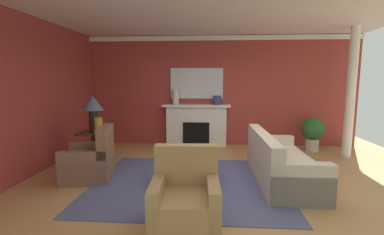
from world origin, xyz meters
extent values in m
plane|color=tan|center=(0.00, 0.00, 0.00)|extent=(8.86, 8.86, 0.00)
cube|color=#9E3833|center=(0.00, 2.91, 1.47)|extent=(7.41, 0.12, 2.93)
cube|color=#9E3833|center=(-3.47, 0.30, 1.47)|extent=(0.12, 6.30, 2.93)
cube|color=white|center=(0.00, 0.30, 2.96)|extent=(7.41, 6.30, 0.06)
cube|color=white|center=(0.00, 2.83, 2.85)|extent=(7.41, 0.08, 0.12)
cube|color=#4C517A|center=(-0.51, -0.06, 0.01)|extent=(3.22, 2.78, 0.01)
cube|color=white|center=(-0.51, 2.70, 0.53)|extent=(1.60, 0.25, 1.06)
cube|color=black|center=(-0.51, 2.68, 0.35)|extent=(0.70, 0.26, 0.60)
cube|color=white|center=(-0.51, 2.67, 1.09)|extent=(1.80, 0.35, 0.06)
cube|color=silver|center=(-0.51, 2.82, 1.67)|extent=(1.41, 0.04, 0.81)
cube|color=beige|center=(1.14, 0.15, 0.23)|extent=(0.93, 2.11, 0.45)
cube|color=beige|center=(0.79, 0.15, 0.65)|extent=(0.23, 2.10, 0.40)
cube|color=beige|center=(1.15, -0.80, 0.31)|extent=(0.90, 0.21, 0.62)
cube|color=beige|center=(1.12, 1.10, 0.31)|extent=(0.90, 0.21, 0.62)
cube|color=brown|center=(-2.31, 0.02, 0.22)|extent=(0.93, 0.93, 0.44)
cube|color=brown|center=(-1.99, 0.08, 0.70)|extent=(0.30, 0.82, 0.51)
cube|color=brown|center=(-2.37, 0.34, 0.30)|extent=(0.81, 0.28, 0.60)
cube|color=brown|center=(-2.25, -0.30, 0.30)|extent=(0.81, 0.28, 0.60)
cube|color=#9E7A4C|center=(-0.42, -1.51, 0.22)|extent=(0.84, 0.84, 0.44)
cube|color=#9E7A4C|center=(-0.43, -1.19, 0.70)|extent=(0.81, 0.20, 0.51)
cube|color=#9E7A4C|center=(-0.75, -1.52, 0.30)|extent=(0.18, 0.81, 0.60)
cube|color=#9E7A4C|center=(-0.09, -1.49, 0.30)|extent=(0.18, 0.81, 0.60)
cylinder|color=#3D2D1E|center=(-0.51, -0.06, 0.43)|extent=(1.00, 1.00, 0.04)
cylinder|color=#3D2D1E|center=(-0.51, -0.06, 0.21)|extent=(0.12, 0.12, 0.41)
cylinder|color=#3D2D1E|center=(-0.51, -0.06, 0.01)|extent=(0.56, 0.56, 0.03)
cube|color=#3D2D1E|center=(-2.54, 0.87, 0.68)|extent=(0.56, 0.56, 0.04)
cube|color=#3D2D1E|center=(-2.54, 0.87, 0.33)|extent=(0.10, 0.10, 0.66)
cube|color=#3D2D1E|center=(-2.54, 0.87, 0.02)|extent=(0.45, 0.45, 0.04)
cylinder|color=black|center=(-2.54, 0.87, 0.92)|extent=(0.18, 0.18, 0.45)
cone|color=#4C566B|center=(-2.54, 0.87, 1.30)|extent=(0.44, 0.44, 0.30)
cylinder|color=navy|center=(0.04, 2.65, 1.24)|extent=(0.20, 0.20, 0.24)
cylinder|color=beige|center=(-1.06, 2.65, 1.31)|extent=(0.18, 0.18, 0.39)
cylinder|color=#B7892D|center=(-2.39, 0.75, 0.86)|extent=(0.16, 0.16, 0.31)
cube|color=maroon|center=(-0.53, -0.13, 0.48)|extent=(0.30, 0.27, 0.05)
cube|color=navy|center=(-0.67, -0.21, 0.53)|extent=(0.27, 0.21, 0.06)
cube|color=maroon|center=(-0.45, 0.04, 0.59)|extent=(0.26, 0.24, 0.05)
cylinder|color=#BCB29E|center=(2.42, 2.34, 0.15)|extent=(0.32, 0.32, 0.30)
sphere|color=#28602D|center=(2.42, 2.34, 0.55)|extent=(0.56, 0.56, 0.56)
cylinder|color=white|center=(3.02, 1.84, 1.47)|extent=(0.20, 0.20, 2.93)
camera|label=1|loc=(-0.12, -4.57, 1.77)|focal=25.60mm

